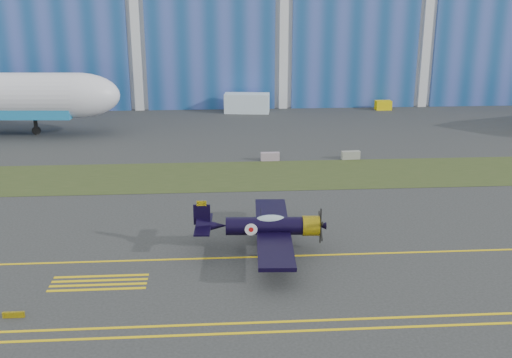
{
  "coord_description": "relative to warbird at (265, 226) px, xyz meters",
  "views": [
    {
      "loc": [
        -10.52,
        -42.44,
        17.45
      ],
      "look_at": [
        -7.23,
        5.07,
        2.45
      ],
      "focal_mm": 42.0,
      "sensor_mm": 36.0,
      "label": 1
    }
  ],
  "objects": [
    {
      "name": "ground",
      "position": [
        7.23,
        3.93,
        -1.85
      ],
      "size": [
        260.0,
        260.0,
        0.0
      ],
      "primitive_type": "plane",
      "color": "#353738",
      "rests_on": "ground"
    },
    {
      "name": "grass_median",
      "position": [
        7.23,
        17.93,
        -1.83
      ],
      "size": [
        260.0,
        10.0,
        0.02
      ],
      "primitive_type": "cube",
      "color": "#475128",
      "rests_on": "ground"
    },
    {
      "name": "hangar",
      "position": [
        7.23,
        75.72,
        13.11
      ],
      "size": [
        220.0,
        45.7,
        30.0
      ],
      "color": "silver",
      "rests_on": "ground"
    },
    {
      "name": "taxiway_centreline",
      "position": [
        7.23,
        -1.07,
        -1.84
      ],
      "size": [
        200.0,
        0.2,
        0.02
      ],
      "primitive_type": "cube",
      "color": "yellow",
      "rests_on": "ground"
    },
    {
      "name": "edge_line_near",
      "position": [
        7.23,
        -10.57,
        -1.84
      ],
      "size": [
        80.0,
        0.2,
        0.02
      ],
      "primitive_type": "cube",
      "color": "yellow",
      "rests_on": "ground"
    },
    {
      "name": "edge_line_far",
      "position": [
        7.23,
        -9.57,
        -1.84
      ],
      "size": [
        80.0,
        0.2,
        0.02
      ],
      "primitive_type": "cube",
      "color": "yellow",
      "rests_on": "ground"
    },
    {
      "name": "hold_short_ladder",
      "position": [
        -10.77,
        -4.17,
        -1.84
      ],
      "size": [
        6.0,
        2.4,
        0.02
      ],
      "primitive_type": null,
      "color": "yellow",
      "rests_on": "ground"
    },
    {
      "name": "guard_board_left",
      "position": [
        -14.77,
        -8.07,
        -1.67
      ],
      "size": [
        1.2,
        0.15,
        0.35
      ],
      "primitive_type": "cube",
      "color": "yellow",
      "rests_on": "ground"
    },
    {
      "name": "warbird",
      "position": [
        0.0,
        0.0,
        0.0
      ],
      "size": [
        10.93,
        12.94,
        3.68
      ],
      "rotation": [
        0.0,
        0.0,
        -0.05
      ],
      "color": "black",
      "rests_on": "ground"
    },
    {
      "name": "shipping_container",
      "position": [
        1.47,
        49.96,
        -0.41
      ],
      "size": [
        6.92,
        3.5,
        2.87
      ],
      "primitive_type": "cube",
      "rotation": [
        0.0,
        0.0,
        -0.13
      ],
      "color": "silver",
      "rests_on": "ground"
    },
    {
      "name": "tug",
      "position": [
        22.47,
        50.82,
        -1.15
      ],
      "size": [
        2.39,
        1.5,
        1.39
      ],
      "primitive_type": "cube",
      "rotation": [
        0.0,
        0.0,
        0.01
      ],
      "color": "yellow",
      "rests_on": "ground"
    },
    {
      "name": "barrier_a",
      "position": [
        2.5,
        23.21,
        -1.4
      ],
      "size": [
        2.0,
        0.61,
        0.9
      ],
      "primitive_type": "cube",
      "rotation": [
        0.0,
        0.0,
        -0.0
      ],
      "color": "#9F899B",
      "rests_on": "ground"
    },
    {
      "name": "barrier_b",
      "position": [
        11.26,
        23.19,
        -1.4
      ],
      "size": [
        2.04,
        0.76,
        0.9
      ],
      "primitive_type": "cube",
      "rotation": [
        0.0,
        0.0,
        0.08
      ],
      "color": "gray",
      "rests_on": "ground"
    }
  ]
}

